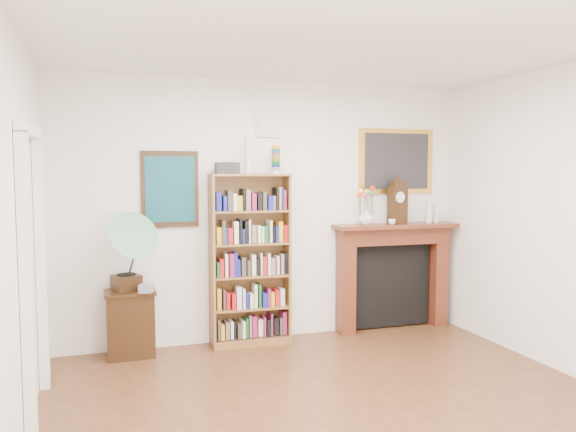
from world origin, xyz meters
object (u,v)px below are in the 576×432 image
object	(u,v)px
bookshelf	(250,250)
cd_stack	(146,288)
mantel_clock	(398,203)
fireplace	(392,266)
flower_vase	(366,217)
side_cabinet	(130,323)
bottle_left	(429,213)
gramophone	(126,247)
teacup	(392,222)
bottle_right	(436,214)

from	to	relation	value
bookshelf	cd_stack	xyz separation A→B (m)	(-1.09, -0.17, -0.31)
mantel_clock	fireplace	bearing A→B (deg)	113.76
flower_vase	bookshelf	bearing A→B (deg)	-179.39
side_cabinet	flower_vase	xyz separation A→B (m)	(2.58, 0.04, 0.99)
fireplace	bottle_left	distance (m)	0.76
fireplace	gramophone	world-z (taller)	gramophone
side_cabinet	bottle_left	bearing A→B (deg)	-1.19
side_cabinet	gramophone	size ratio (longest dim) A/B	0.84
cd_stack	bottle_left	distance (m)	3.29
bookshelf	bottle_left	xyz separation A→B (m)	(2.14, -0.02, 0.34)
teacup	fireplace	bearing A→B (deg)	57.72
bookshelf	bottle_right	distance (m)	2.28
cd_stack	mantel_clock	size ratio (longest dim) A/B	0.25
cd_stack	mantel_clock	bearing A→B (deg)	3.77
gramophone	bottle_left	distance (m)	3.41
mantel_clock	cd_stack	bearing A→B (deg)	173.85
mantel_clock	gramophone	bearing A→B (deg)	172.63
bookshelf	cd_stack	world-z (taller)	bookshelf
gramophone	bottle_right	bearing A→B (deg)	-17.68
side_cabinet	bottle_left	distance (m)	3.52
side_cabinet	flower_vase	bearing A→B (deg)	-0.44
bookshelf	mantel_clock	distance (m)	1.80
mantel_clock	bottle_right	xyz separation A→B (m)	(0.51, 0.00, -0.14)
flower_vase	teacup	bearing A→B (deg)	-17.69
cd_stack	fireplace	bearing A→B (deg)	4.76
mantel_clock	bookshelf	bearing A→B (deg)	170.59
gramophone	flower_vase	bearing A→B (deg)	-16.95
fireplace	bottle_right	xyz separation A→B (m)	(0.55, -0.05, 0.60)
cd_stack	side_cabinet	bearing A→B (deg)	135.69
bottle_left	flower_vase	bearing A→B (deg)	177.75
fireplace	bottle_left	bearing A→B (deg)	-9.23
flower_vase	teacup	xyz separation A→B (m)	(0.28, -0.09, -0.05)
fireplace	bottle_right	bearing A→B (deg)	-3.51
side_cabinet	mantel_clock	world-z (taller)	mantel_clock
mantel_clock	bottle_left	bearing A→B (deg)	-14.59
flower_vase	cd_stack	bearing A→B (deg)	-175.64
fireplace	bottle_left	xyz separation A→B (m)	(0.43, -0.08, 0.62)
bookshelf	bottle_left	distance (m)	2.17
mantel_clock	bottle_right	bearing A→B (deg)	-9.80
gramophone	bookshelf	bearing A→B (deg)	-14.50
fireplace	bookshelf	bearing A→B (deg)	-176.64
bookshelf	gramophone	xyz separation A→B (m)	(-1.26, -0.12, 0.10)
flower_vase	bottle_left	xyz separation A→B (m)	(0.80, -0.03, 0.03)
bottle_left	bottle_right	size ratio (longest dim) A/B	1.20
mantel_clock	bottle_right	size ratio (longest dim) A/B	2.44
gramophone	flower_vase	xyz separation A→B (m)	(2.60, 0.13, 0.21)
fireplace	bottle_right	distance (m)	0.81
fireplace	mantel_clock	size ratio (longest dim) A/B	3.01
bottle_right	fireplace	bearing A→B (deg)	175.21
bottle_left	bookshelf	bearing A→B (deg)	179.55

